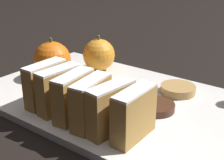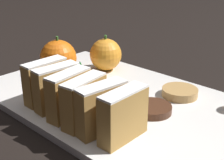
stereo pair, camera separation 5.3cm
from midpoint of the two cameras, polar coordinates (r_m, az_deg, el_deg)
ground_plane at (r=0.55m, az=-2.78°, el=-4.13°), size 6.00×6.00×0.00m
serving_platter at (r=0.54m, az=-2.79°, el=-3.56°), size 0.29×0.46×0.01m
stollen_slice_front at (r=0.41m, az=0.35°, el=-6.42°), size 0.07×0.03×0.07m
stollen_slice_second at (r=0.42m, az=-3.78°, el=-5.37°), size 0.08×0.03×0.07m
stollen_slice_third at (r=0.44m, az=-7.27°, el=-4.20°), size 0.08×0.03×0.07m
stollen_slice_fourth at (r=0.47m, az=-10.26°, el=-3.03°), size 0.08×0.03×0.07m
stollen_slice_fifth at (r=0.49m, az=-12.63°, el=-1.82°), size 0.08×0.03×0.07m
stollen_slice_sixth at (r=0.52m, az=-14.89°, el=-0.79°), size 0.07×0.03×0.07m
orange_near at (r=0.65m, az=-4.75°, el=4.56°), size 0.07×0.07×0.07m
orange_far at (r=0.63m, az=-13.07°, el=3.61°), size 0.07×0.07×0.08m
chocolate_cookie at (r=0.49m, az=4.88°, el=-4.98°), size 0.06×0.06×0.01m
gingerbread_cookie at (r=0.56m, az=9.33°, el=-1.74°), size 0.06×0.06×0.01m
evergreen_sprig at (r=0.57m, az=-8.96°, el=0.85°), size 0.05×0.05×0.05m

